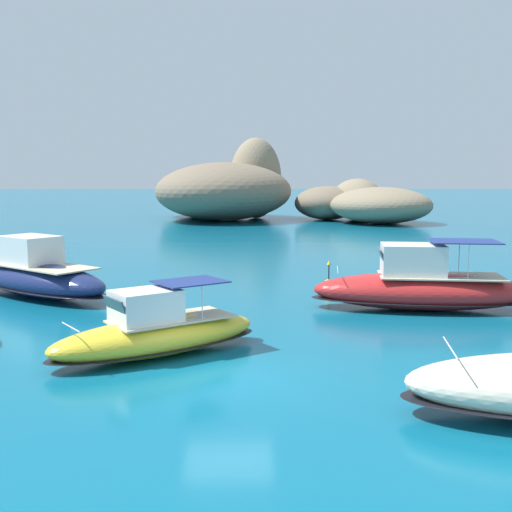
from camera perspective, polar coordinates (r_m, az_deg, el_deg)
The scene contains 7 objects.
ground_plane at distance 18.43m, azimuth -2.43°, elevation -10.60°, with size 400.00×400.00×0.00m, color #0C5B7A.
islet_large at distance 79.16m, azimuth -2.90°, elevation 5.62°, with size 21.94×23.86×9.87m.
islet_small at distance 76.20m, azimuth 9.29°, elevation 4.57°, with size 18.44×19.58×4.91m.
motorboat_red at distance 27.85m, azimuth 14.38°, elevation -2.70°, with size 9.54×4.00×2.90m.
motorboat_yellow at distance 20.59m, azimuth -8.77°, elevation -6.69°, with size 7.09×5.74×2.23m.
motorboat_navy at distance 31.60m, azimuth -18.72°, elevation -1.68°, with size 9.06×8.09×2.76m.
channel_buoy at distance 31.47m, azimuth 6.40°, elevation -2.45°, with size 0.56×0.56×1.48m.
Camera 1 is at (0.35, -17.52, 5.69)m, focal length 45.56 mm.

